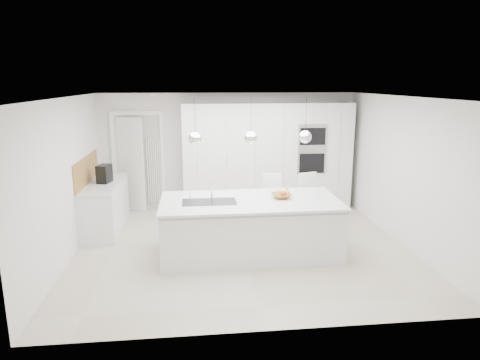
{
  "coord_description": "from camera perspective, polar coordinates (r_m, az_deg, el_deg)",
  "views": [
    {
      "loc": [
        -0.78,
        -6.74,
        2.75
      ],
      "look_at": [
        0.0,
        0.3,
        1.1
      ],
      "focal_mm": 32.0,
      "sensor_mm": 36.0,
      "label": 1
    }
  ],
  "objects": [
    {
      "name": "apple_b",
      "position": [
        6.93,
        5.89,
        -1.84
      ],
      "size": [
        0.08,
        0.08,
        0.08
      ],
      "primitive_type": "sphere",
      "color": "red",
      "rests_on": "fruit_bowl"
    },
    {
      "name": "hallway_door",
      "position": [
        9.43,
        -14.88,
        2.0
      ],
      "size": [
        0.76,
        0.38,
        2.0
      ],
      "primitive_type": "cube",
      "rotation": [
        0.0,
        0.0,
        -0.44
      ],
      "color": "white",
      "rests_on": "floor"
    },
    {
      "name": "floor",
      "position": [
        7.32,
        0.26,
        -8.95
      ],
      "size": [
        5.5,
        5.5,
        0.0
      ],
      "primitive_type": "plane",
      "color": "#BFB39B",
      "rests_on": "ground"
    },
    {
      "name": "left_base_cabinets",
      "position": [
        8.44,
        -17.51,
        -3.47
      ],
      "size": [
        0.6,
        1.8,
        0.86
      ],
      "primitive_type": "cube",
      "color": "silver",
      "rests_on": "floor"
    },
    {
      "name": "oak_backsplash",
      "position": [
        8.33,
        -19.79,
        1.26
      ],
      "size": [
        0.02,
        1.8,
        0.5
      ],
      "primitive_type": "cube",
      "color": "olive",
      "rests_on": "wall_left"
    },
    {
      "name": "apple_a",
      "position": [
        6.91,
        5.78,
        -1.92
      ],
      "size": [
        0.07,
        0.07,
        0.07
      ],
      "primitive_type": "sphere",
      "color": "red",
      "rests_on": "fruit_bowl"
    },
    {
      "name": "pendant_left",
      "position": [
        6.5,
        -6.03,
        5.52
      ],
      "size": [
        0.2,
        0.2,
        0.2
      ],
      "primitive_type": "sphere",
      "color": "white",
      "rests_on": "ceiling"
    },
    {
      "name": "doorway_frame",
      "position": [
        9.44,
        -13.34,
        2.23
      ],
      "size": [
        1.11,
        0.08,
        2.13
      ],
      "primitive_type": null,
      "color": "white",
      "rests_on": "floor"
    },
    {
      "name": "pendant_mid",
      "position": [
        6.56,
        1.45,
        5.66
      ],
      "size": [
        0.2,
        0.2,
        0.2
      ],
      "primitive_type": "sphere",
      "color": "white",
      "rests_on": "ceiling"
    },
    {
      "name": "bar_stool_right",
      "position": [
        7.9,
        9.17,
        -3.22
      ],
      "size": [
        0.49,
        0.59,
        1.1
      ],
      "primitive_type": null,
      "rotation": [
        0.0,
        0.0,
        0.28
      ],
      "color": "white",
      "rests_on": "floor"
    },
    {
      "name": "island_tap",
      "position": [
        6.86,
        -3.79,
        -1.26
      ],
      "size": [
        0.02,
        0.02,
        0.3
      ],
      "primitive_type": "cylinder",
      "color": "white",
      "rests_on": "island_worktop"
    },
    {
      "name": "left_worktop",
      "position": [
        8.33,
        -17.72,
        -0.5
      ],
      "size": [
        0.62,
        1.82,
        0.04
      ],
      "primitive_type": "cube",
      "color": "silver",
      "rests_on": "left_base_cabinets"
    },
    {
      "name": "wall_back",
      "position": [
        9.39,
        -1.48,
        3.91
      ],
      "size": [
        5.5,
        0.0,
        5.5
      ],
      "primitive_type": "plane",
      "rotation": [
        1.57,
        0.0,
        0.0
      ],
      "color": "silver",
      "rests_on": "ground"
    },
    {
      "name": "tall_cabinets",
      "position": [
        9.22,
        3.65,
        3.09
      ],
      "size": [
        3.6,
        0.6,
        2.3
      ],
      "primitive_type": "cube",
      "color": "silver",
      "rests_on": "floor"
    },
    {
      "name": "fruit_bowl",
      "position": [
        6.93,
        5.53,
        -2.09
      ],
      "size": [
        0.35,
        0.35,
        0.08
      ],
      "primitive_type": "imported",
      "rotation": [
        0.0,
        0.0,
        0.11
      ],
      "color": "olive",
      "rests_on": "island_worktop"
    },
    {
      "name": "banana_bunch",
      "position": [
        6.93,
        5.79,
        -1.43
      ],
      "size": [
        0.24,
        0.17,
        0.21
      ],
      "primitive_type": "torus",
      "rotation": [
        1.22,
        0.0,
        0.35
      ],
      "color": "yellow",
      "rests_on": "fruit_bowl"
    },
    {
      "name": "bar_stool_left",
      "position": [
        7.78,
        4.44,
        -3.37
      ],
      "size": [
        0.46,
        0.57,
        1.1
      ],
      "primitive_type": null,
      "rotation": [
        0.0,
        0.0,
        -0.22
      ],
      "color": "white",
      "rests_on": "floor"
    },
    {
      "name": "island_worktop",
      "position": [
        6.81,
        1.35,
        -2.82
      ],
      "size": [
        2.84,
        1.4,
        0.04
      ],
      "primitive_type": "cube",
      "color": "silver",
      "rests_on": "island_base"
    },
    {
      "name": "espresso_machine",
      "position": [
        8.31,
        -17.64,
        0.8
      ],
      "size": [
        0.27,
        0.35,
        0.33
      ],
      "primitive_type": "cube",
      "rotation": [
        0.0,
        0.0,
        -0.23
      ],
      "color": "black",
      "rests_on": "left_worktop"
    },
    {
      "name": "ceiling",
      "position": [
        6.79,
        0.28,
        11.0
      ],
      "size": [
        5.5,
        5.5,
        0.0
      ],
      "primitive_type": "plane",
      "rotation": [
        3.14,
        0.0,
        0.0
      ],
      "color": "white",
      "rests_on": "wall_back"
    },
    {
      "name": "island_sink",
      "position": [
        6.73,
        -4.1,
        -3.59
      ],
      "size": [
        0.84,
        0.44,
        0.18
      ],
      "primitive_type": null,
      "color": "#3F3F42",
      "rests_on": "island_worktop"
    },
    {
      "name": "island_base",
      "position": [
        6.9,
        1.38,
        -6.53
      ],
      "size": [
        2.8,
        1.2,
        0.86
      ],
      "primitive_type": "cube",
      "color": "silver",
      "rests_on": "floor"
    },
    {
      "name": "pendant_right",
      "position": [
        6.72,
        8.69,
        5.7
      ],
      "size": [
        0.2,
        0.2,
        0.2
      ],
      "primitive_type": "sphere",
      "color": "white",
      "rests_on": "ceiling"
    },
    {
      "name": "radiator",
      "position": [
        9.43,
        -11.37,
        1.23
      ],
      "size": [
        0.32,
        0.04,
        1.4
      ],
      "primitive_type": null,
      "color": "white",
      "rests_on": "floor"
    },
    {
      "name": "oven_stack",
      "position": [
        9.09,
        9.62,
        4.06
      ],
      "size": [
        0.62,
        0.04,
        1.05
      ],
      "primitive_type": null,
      "color": "#A5A5A8",
      "rests_on": "tall_cabinets"
    },
    {
      "name": "wall_left",
      "position": [
        7.18,
        -22.09,
        0.08
      ],
      "size": [
        0.0,
        5.0,
        5.0
      ],
      "primitive_type": "plane",
      "rotation": [
        1.57,
        0.0,
        1.57
      ],
      "color": "silver",
      "rests_on": "ground"
    },
    {
      "name": "apple_c",
      "position": [
        6.91,
        5.73,
        -1.9
      ],
      "size": [
        0.08,
        0.08,
        0.08
      ],
      "primitive_type": "sphere",
      "color": "red",
      "rests_on": "fruit_bowl"
    }
  ]
}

